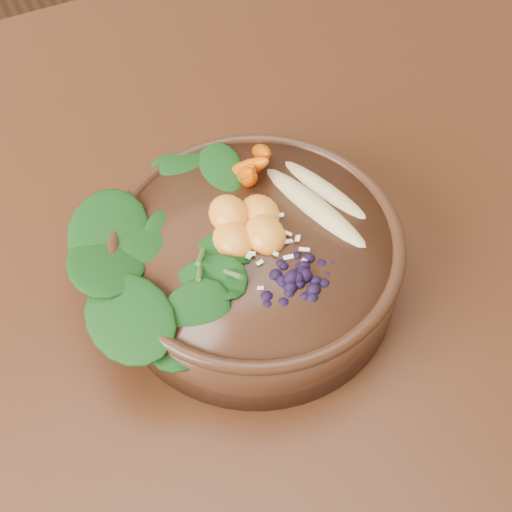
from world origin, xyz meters
TOP-DOWN VIEW (x-y plane):
  - dining_table at (0.00, 0.00)m, footprint 1.60×0.90m
  - stoneware_bowl at (0.12, -0.06)m, footprint 0.30×0.30m
  - kale_heap at (0.07, -0.02)m, footprint 0.19×0.18m
  - carrot_cluster at (0.15, 0.02)m, footprint 0.06×0.06m
  - banana_halves at (0.19, -0.04)m, footprint 0.08×0.15m
  - mandarin_cluster at (0.12, -0.04)m, footprint 0.09×0.09m
  - blueberry_pile at (0.13, -0.11)m, footprint 0.13×0.11m
  - coconut_flakes at (0.13, -0.08)m, footprint 0.09×0.08m

SIDE VIEW (x-z plane):
  - dining_table at x=0.00m, z-range 0.28..1.03m
  - stoneware_bowl at x=0.12m, z-range 0.75..0.82m
  - coconut_flakes at x=0.13m, z-range 0.82..0.83m
  - banana_halves at x=0.19m, z-range 0.82..0.84m
  - mandarin_cluster at x=0.12m, z-range 0.82..0.85m
  - blueberry_pile at x=0.13m, z-range 0.82..0.85m
  - kale_heap at x=0.07m, z-range 0.82..0.86m
  - carrot_cluster at x=0.15m, z-range 0.82..0.89m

